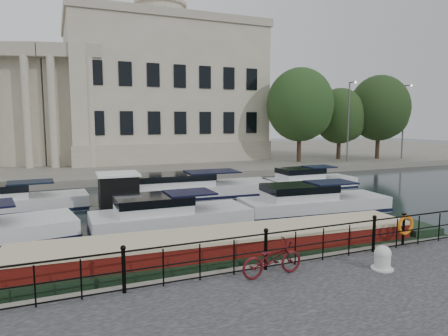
# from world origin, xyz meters

# --- Properties ---
(ground_plane) EXTENTS (160.00, 160.00, 0.00)m
(ground_plane) POSITION_xyz_m (0.00, 0.00, 0.00)
(ground_plane) COLOR black
(ground_plane) RESTS_ON ground
(far_bank) EXTENTS (120.00, 42.00, 0.55)m
(far_bank) POSITION_xyz_m (0.00, 39.00, 0.28)
(far_bank) COLOR #6B665B
(far_bank) RESTS_ON ground_plane
(railing) EXTENTS (24.14, 0.14, 1.22)m
(railing) POSITION_xyz_m (0.00, -2.25, 1.20)
(railing) COLOR black
(railing) RESTS_ON near_quay
(civic_building) EXTENTS (53.55, 31.84, 16.85)m
(civic_building) POSITION_xyz_m (-1.00, 34.71, 7.04)
(civic_building) COLOR #ADA38C
(civic_building) RESTS_ON far_bank
(lamp_posts) EXTENTS (8.24, 1.55, 8.07)m
(lamp_posts) POSITION_xyz_m (26.00, 20.70, 4.80)
(lamp_posts) COLOR #59595B
(lamp_posts) RESTS_ON far_bank
(bicycle) EXTENTS (1.88, 0.72, 0.97)m
(bicycle) POSITION_xyz_m (-0.06, -2.73, 1.04)
(bicycle) COLOR #4F0E13
(bicycle) RESTS_ON near_quay
(mooring_bollard) EXTENTS (0.63, 0.63, 0.71)m
(mooring_bollard) POSITION_xyz_m (3.11, -3.55, 0.88)
(mooring_bollard) COLOR silver
(mooring_bollard) RESTS_ON near_quay
(life_ring_post) EXTENTS (0.69, 0.19, 1.12)m
(life_ring_post) POSITION_xyz_m (5.45, -2.17, 1.25)
(life_ring_post) COLOR black
(life_ring_post) RESTS_ON near_quay
(narrowboat) EXTENTS (16.79, 3.29, 1.61)m
(narrowboat) POSITION_xyz_m (-0.38, -0.34, 0.37)
(narrowboat) COLOR black
(narrowboat) RESTS_ON ground_plane
(harbour_hut) EXTENTS (2.94, 2.48, 2.18)m
(harbour_hut) POSITION_xyz_m (-2.51, 8.98, 0.95)
(harbour_hut) COLOR #6B665B
(harbour_hut) RESTS_ON ground_plane
(cabin_cruisers) EXTENTS (29.03, 10.17, 1.99)m
(cabin_cruisers) POSITION_xyz_m (-0.35, 8.40, 0.37)
(cabin_cruisers) COLOR white
(cabin_cruisers) RESTS_ON ground_plane
(trees) EXTENTS (16.54, 7.44, 9.60)m
(trees) POSITION_xyz_m (22.79, 22.71, 5.82)
(trees) COLOR black
(trees) RESTS_ON far_bank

